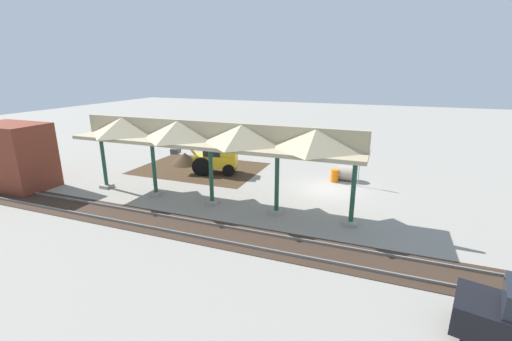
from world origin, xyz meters
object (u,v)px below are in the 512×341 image
Objects in this scene: backhoe at (214,157)px; brick_utility_building at (15,156)px; traffic_barrel at (335,176)px; stop_sign at (360,162)px; concrete_pipe at (346,173)px.

backhoe is 13.25m from brick_utility_building.
traffic_barrel is at bearing -172.31° from backhoe.
brick_utility_building reaches higher than backhoe.
stop_sign is at bearing 165.70° from traffic_barrel.
stop_sign is 10.63m from backhoe.
brick_utility_building reaches higher than traffic_barrel.
stop_sign is 2.11m from traffic_barrel.
backhoe reaches higher than stop_sign.
concrete_pipe is (0.94, -1.05, -1.18)m from stop_sign.
traffic_barrel is (-8.94, -1.21, -0.82)m from backhoe.
brick_utility_building is 5.12× the size of traffic_barrel.
backhoe is at bearing 4.25° from stop_sign.
traffic_barrel is at bearing -14.30° from stop_sign.
backhoe is 9.84m from concrete_pipe.
stop_sign is 23.00m from brick_utility_building.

